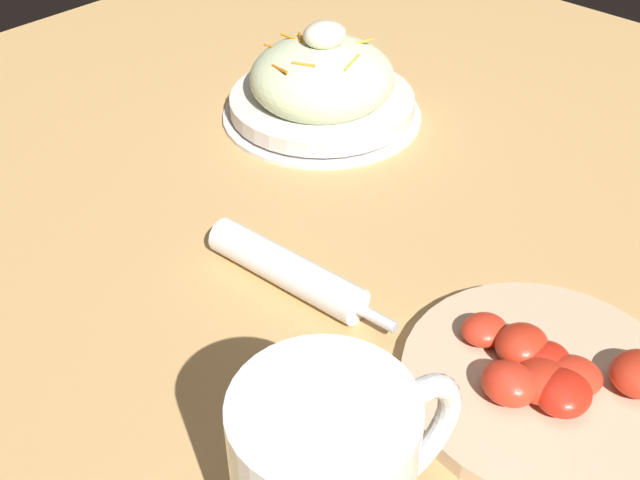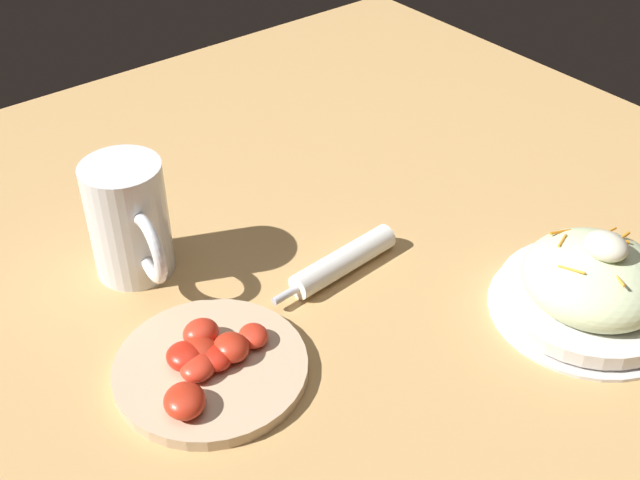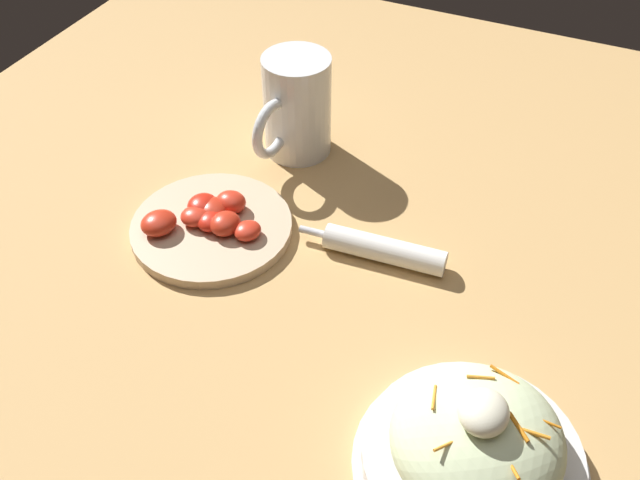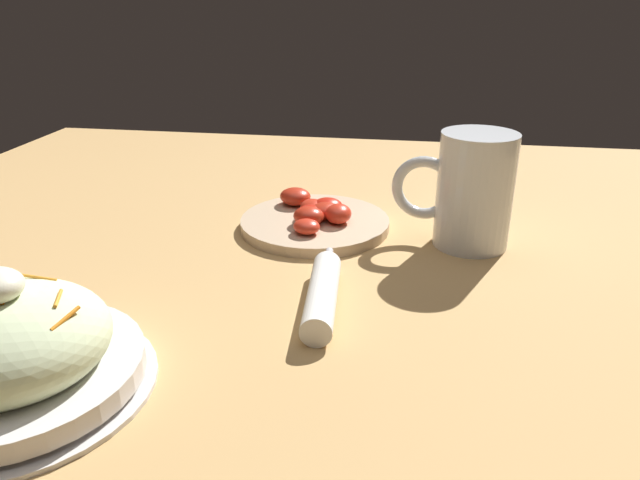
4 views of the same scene
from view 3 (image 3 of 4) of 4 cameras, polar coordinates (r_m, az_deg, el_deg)
The scene contains 5 objects.
ground_plane at distance 0.90m, azimuth 1.68°, elevation -1.92°, with size 1.43×1.43×0.00m, color tan.
salad_plate at distance 0.72m, azimuth 12.11°, elevation -15.63°, with size 0.23×0.23×0.11m.
beer_mug at distance 1.05m, azimuth -1.89°, elevation 10.09°, with size 0.16×0.10×0.15m.
napkin_roll at distance 0.90m, azimuth 4.99°, elevation -0.74°, with size 0.04×0.19×0.03m.
tomato_plate at distance 0.95m, azimuth -8.66°, elevation 1.27°, with size 0.21×0.21×0.04m.
Camera 3 is at (0.59, 0.24, 0.64)m, focal length 40.56 mm.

